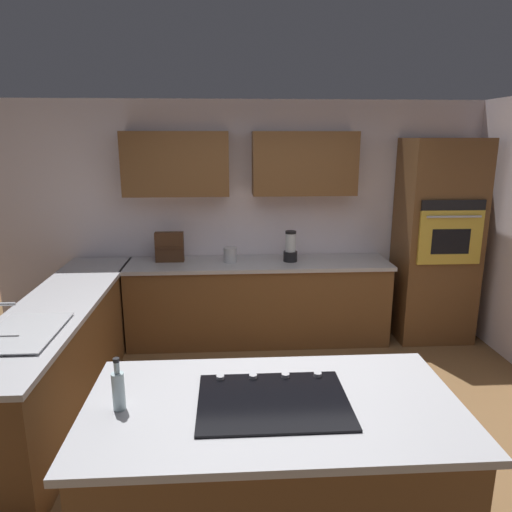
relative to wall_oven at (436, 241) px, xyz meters
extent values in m
plane|color=brown|center=(1.85, 1.72, -1.10)|extent=(14.00, 14.00, 0.00)
cube|color=silver|center=(1.85, -0.38, 0.20)|extent=(6.00, 0.10, 2.60)
cube|color=brown|center=(1.45, -0.16, 0.83)|extent=(1.10, 0.34, 0.66)
cube|color=brown|center=(2.80, -0.16, 0.83)|extent=(1.10, 0.34, 0.66)
cube|color=brown|center=(1.95, 0.00, -0.67)|extent=(2.80, 0.60, 0.86)
cube|color=#B2B2B7|center=(1.95, 0.00, -0.22)|extent=(2.84, 0.64, 0.04)
cube|color=brown|center=(3.67, 1.17, -0.67)|extent=(0.60, 2.90, 0.86)
cube|color=#B2B2B7|center=(3.67, 1.17, -0.22)|extent=(0.64, 2.94, 0.04)
cube|color=brown|center=(2.05, 2.78, -0.67)|extent=(1.82, 0.93, 0.86)
cube|color=#B2B2B7|center=(2.05, 2.78, -0.22)|extent=(1.90, 1.01, 0.04)
cube|color=brown|center=(0.00, 0.00, 0.00)|extent=(0.80, 0.60, 2.20)
cube|color=gold|center=(0.00, 0.31, 0.11)|extent=(0.66, 0.03, 0.56)
cube|color=black|center=(0.00, 0.32, 0.07)|extent=(0.40, 0.01, 0.26)
cube|color=black|center=(0.00, 0.31, 0.44)|extent=(0.66, 0.02, 0.11)
cylinder|color=silver|center=(0.00, 0.35, 0.33)|extent=(0.56, 0.02, 0.02)
cube|color=#515456|center=(3.67, 1.66, -0.19)|extent=(0.40, 0.30, 0.02)
cube|color=#515456|center=(3.67, 2.00, -0.19)|extent=(0.40, 0.30, 0.02)
cube|color=#B7BABF|center=(3.67, 1.83, -0.18)|extent=(0.46, 0.70, 0.01)
cylinder|color=#B7BABF|center=(3.79, 1.83, 0.02)|extent=(0.18, 0.02, 0.02)
cube|color=black|center=(2.05, 2.78, -0.19)|extent=(0.76, 0.56, 0.01)
cylinder|color=#B2B2B7|center=(1.78, 2.55, -0.18)|extent=(0.04, 0.04, 0.02)
cylinder|color=#B2B2B7|center=(1.96, 2.55, -0.18)|extent=(0.04, 0.04, 0.02)
cylinder|color=#B2B2B7|center=(2.14, 2.55, -0.18)|extent=(0.04, 0.04, 0.02)
cylinder|color=#B2B2B7|center=(2.32, 2.55, -0.18)|extent=(0.04, 0.04, 0.02)
cylinder|color=black|center=(1.60, -0.02, -0.15)|extent=(0.15, 0.15, 0.11)
cylinder|color=silver|center=(1.60, -0.02, 0.01)|extent=(0.11, 0.11, 0.20)
cylinder|color=black|center=(1.60, -0.02, 0.12)|extent=(0.12, 0.12, 0.03)
cube|color=#472B19|center=(2.90, -0.08, -0.04)|extent=(0.30, 0.10, 0.32)
cube|color=#472B19|center=(2.90, -0.03, -0.04)|extent=(0.29, 0.02, 0.02)
cylinder|color=#B7BABF|center=(2.25, -0.02, -0.12)|extent=(0.14, 0.14, 0.16)
cylinder|color=silver|center=(2.82, 2.79, -0.11)|extent=(0.06, 0.06, 0.19)
cylinder|color=silver|center=(2.82, 2.79, 0.02)|extent=(0.03, 0.03, 0.06)
cylinder|color=black|center=(2.82, 2.79, 0.06)|extent=(0.03, 0.03, 0.02)
camera|label=1|loc=(2.27, 4.91, 1.10)|focal=33.20mm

